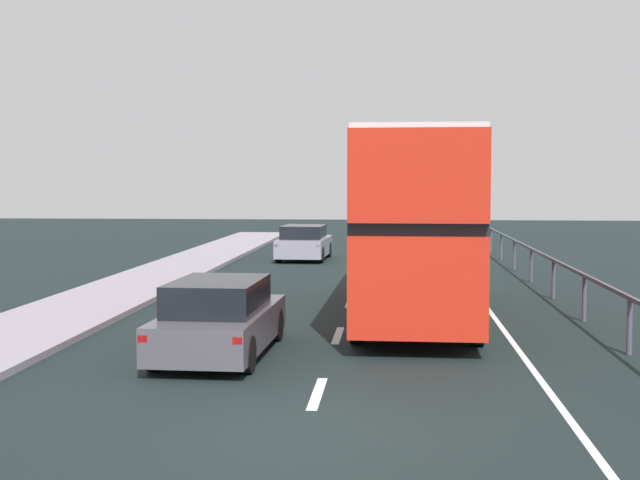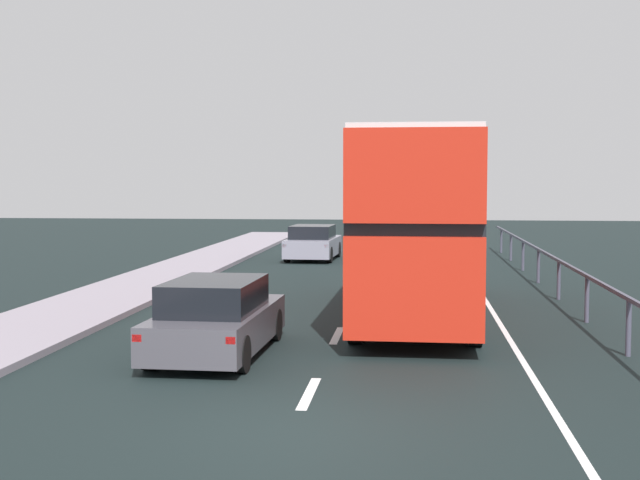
# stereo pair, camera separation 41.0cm
# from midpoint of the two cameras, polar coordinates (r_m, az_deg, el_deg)

# --- Properties ---
(ground_plane) EXTENTS (73.40, 120.00, 0.10)m
(ground_plane) POSITION_cam_midpoint_polar(r_m,az_deg,el_deg) (11.66, -1.99, -12.38)
(ground_plane) COLOR black
(lane_paint_markings) EXTENTS (3.66, 46.00, 0.01)m
(lane_paint_markings) POSITION_cam_midpoint_polar(r_m,az_deg,el_deg) (19.63, 7.64, -5.55)
(lane_paint_markings) COLOR silver
(lane_paint_markings) RESTS_ON ground
(bridge_side_railing) EXTENTS (0.10, 42.00, 1.10)m
(bridge_side_railing) POSITION_cam_midpoint_polar(r_m,az_deg,el_deg) (20.67, 16.41, -2.69)
(bridge_side_railing) COLOR #474659
(bridge_side_railing) RESTS_ON ground
(double_decker_bus_red) EXTENTS (2.76, 10.69, 4.25)m
(double_decker_bus_red) POSITION_cam_midpoint_polar(r_m,az_deg,el_deg) (20.76, 5.74, 1.31)
(double_decker_bus_red) COLOR red
(double_decker_bus_red) RESTS_ON ground
(hatchback_car_near) EXTENTS (1.90, 4.45, 1.42)m
(hatchback_car_near) POSITION_cam_midpoint_polar(r_m,az_deg,el_deg) (16.19, -7.30, -5.15)
(hatchback_car_near) COLOR #4B4850
(hatchback_car_near) RESTS_ON ground
(sedan_car_ahead) EXTENTS (2.01, 4.07, 1.41)m
(sedan_car_ahead) POSITION_cam_midpoint_polar(r_m,az_deg,el_deg) (35.27, -1.38, -0.21)
(sedan_car_ahead) COLOR gray
(sedan_car_ahead) RESTS_ON ground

